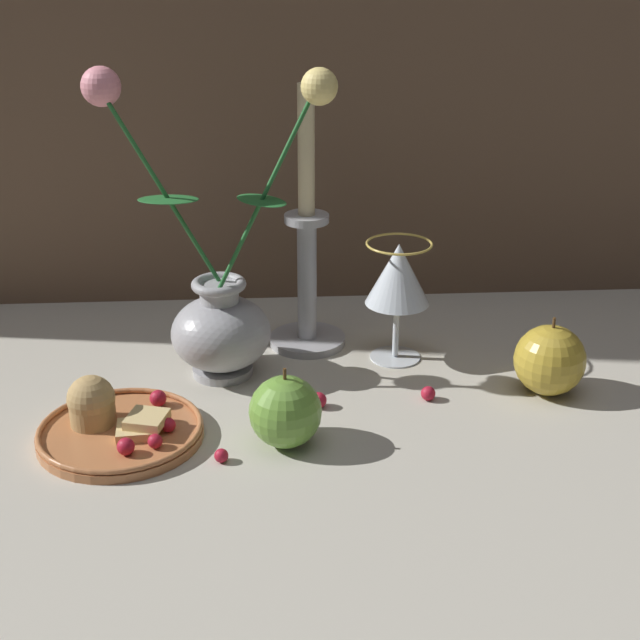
# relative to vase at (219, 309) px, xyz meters

# --- Properties ---
(ground_plane) EXTENTS (2.40, 2.40, 0.00)m
(ground_plane) POSITION_rel_vase_xyz_m (0.13, -0.08, -0.09)
(ground_plane) COLOR #B7B2A3
(ground_plane) RESTS_ON ground
(vase) EXTENTS (0.28, 0.12, 0.37)m
(vase) POSITION_rel_vase_xyz_m (0.00, 0.00, 0.00)
(vase) COLOR #A3A3A8
(vase) RESTS_ON ground_plane
(plate_with_pastries) EXTENTS (0.18, 0.18, 0.07)m
(plate_with_pastries) POSITION_rel_vase_xyz_m (-0.11, -0.14, -0.07)
(plate_with_pastries) COLOR #B77042
(plate_with_pastries) RESTS_ON ground_plane
(wine_glass) EXTENTS (0.08, 0.08, 0.15)m
(wine_glass) POSITION_rel_vase_xyz_m (0.22, 0.03, 0.02)
(wine_glass) COLOR silver
(wine_glass) RESTS_ON ground_plane
(candlestick) EXTENTS (0.10, 0.10, 0.35)m
(candlestick) POSITION_rel_vase_xyz_m (0.11, 0.08, 0.02)
(candlestick) COLOR #A3A3A8
(candlestick) RESTS_ON ground_plane
(apple_beside_vase) EXTENTS (0.08, 0.08, 0.09)m
(apple_beside_vase) POSITION_rel_vase_xyz_m (0.07, -0.17, -0.05)
(apple_beside_vase) COLOR #669938
(apple_beside_vase) RESTS_ON ground_plane
(apple_near_glass) EXTENTS (0.08, 0.08, 0.10)m
(apple_near_glass) POSITION_rel_vase_xyz_m (0.38, -0.07, -0.04)
(apple_near_glass) COLOR #B2932D
(apple_near_glass) RESTS_ON ground_plane
(berry_near_plate) EXTENTS (0.01, 0.01, 0.01)m
(berry_near_plate) POSITION_rel_vase_xyz_m (0.01, -0.20, -0.08)
(berry_near_plate) COLOR #AD192D
(berry_near_plate) RESTS_ON ground_plane
(berry_front_center) EXTENTS (0.02, 0.02, 0.02)m
(berry_front_center) POSITION_rel_vase_xyz_m (0.24, -0.08, -0.08)
(berry_front_center) COLOR #AD192D
(berry_front_center) RESTS_ON ground_plane
(berry_by_glass_stem) EXTENTS (0.02, 0.02, 0.02)m
(berry_by_glass_stem) POSITION_rel_vase_xyz_m (0.11, -0.09, -0.08)
(berry_by_glass_stem) COLOR #AD192D
(berry_by_glass_stem) RESTS_ON ground_plane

